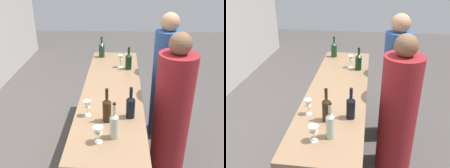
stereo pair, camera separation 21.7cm
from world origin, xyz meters
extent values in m
plane|color=#4C4744|center=(0.00, 0.00, 0.00)|extent=(12.00, 12.00, 0.00)
cube|color=brown|center=(0.00, 0.00, 0.43)|extent=(2.25, 0.54, 0.87)
cube|color=#8C6B4C|center=(0.00, 0.00, 0.89)|extent=(2.33, 0.62, 0.05)
cylinder|color=#B7C6B2|center=(-0.83, -0.05, 1.01)|extent=(0.07, 0.07, 0.18)
cone|color=#B7C6B2|center=(-0.83, -0.05, 1.12)|extent=(0.07, 0.07, 0.04)
cylinder|color=#B7C6B2|center=(-0.83, -0.05, 1.17)|extent=(0.02, 0.02, 0.08)
cylinder|color=black|center=(-0.83, -0.05, 1.22)|extent=(0.03, 0.03, 0.01)
cylinder|color=#331E0F|center=(-0.61, 0.02, 1.01)|extent=(0.07, 0.07, 0.18)
cone|color=#331E0F|center=(-0.61, 0.02, 1.12)|extent=(0.07, 0.07, 0.04)
cylinder|color=#331E0F|center=(-0.61, 0.02, 1.17)|extent=(0.03, 0.03, 0.08)
cylinder|color=black|center=(-0.61, 0.02, 1.22)|extent=(0.03, 0.03, 0.01)
cylinder|color=black|center=(-0.55, -0.18, 1.00)|extent=(0.08, 0.08, 0.17)
cone|color=black|center=(-0.55, -0.18, 1.10)|extent=(0.08, 0.08, 0.03)
cylinder|color=black|center=(-0.55, -0.18, 1.16)|extent=(0.03, 0.03, 0.07)
cylinder|color=black|center=(-0.55, -0.18, 1.20)|extent=(0.03, 0.03, 0.01)
cylinder|color=black|center=(0.54, -0.19, 1.00)|extent=(0.08, 0.08, 0.17)
cone|color=black|center=(0.54, -0.19, 1.10)|extent=(0.08, 0.08, 0.03)
cylinder|color=black|center=(0.54, -0.19, 1.15)|extent=(0.03, 0.03, 0.07)
cylinder|color=black|center=(0.54, -0.19, 1.19)|extent=(0.03, 0.03, 0.01)
cylinder|color=#193D1E|center=(0.98, 0.18, 1.00)|extent=(0.08, 0.08, 0.17)
cone|color=#193D1E|center=(0.98, 0.18, 1.10)|extent=(0.08, 0.08, 0.03)
cylinder|color=#193D1E|center=(0.98, 0.18, 1.16)|extent=(0.03, 0.03, 0.07)
cylinder|color=black|center=(0.98, 0.18, 1.20)|extent=(0.03, 0.03, 0.01)
cylinder|color=white|center=(0.60, -0.08, 0.92)|extent=(0.06, 0.06, 0.00)
cylinder|color=white|center=(0.60, -0.08, 0.96)|extent=(0.01, 0.01, 0.08)
cone|color=white|center=(0.60, -0.08, 1.04)|extent=(0.07, 0.07, 0.08)
cone|color=beige|center=(0.60, -0.08, 1.01)|extent=(0.06, 0.06, 0.03)
cylinder|color=white|center=(-0.90, 0.07, 0.92)|extent=(0.06, 0.06, 0.00)
cylinder|color=white|center=(-0.90, 0.07, 0.95)|extent=(0.01, 0.01, 0.06)
cone|color=white|center=(-0.90, 0.07, 1.02)|extent=(0.08, 0.08, 0.07)
cone|color=beige|center=(-0.90, 0.07, 0.99)|extent=(0.07, 0.07, 0.02)
cylinder|color=white|center=(-0.54, 0.19, 0.92)|extent=(0.06, 0.06, 0.00)
cylinder|color=white|center=(-0.54, 0.19, 0.95)|extent=(0.01, 0.01, 0.06)
cone|color=white|center=(-0.54, 0.19, 1.02)|extent=(0.07, 0.07, 0.08)
cone|color=beige|center=(-0.54, 0.19, 0.99)|extent=(0.06, 0.06, 0.02)
cylinder|color=#284C8C|center=(0.49, -0.64, 0.71)|extent=(0.37, 0.37, 1.43)
sphere|color=tan|center=(0.49, -0.64, 1.52)|extent=(0.22, 0.22, 0.22)
cylinder|color=maroon|center=(-0.12, -0.64, 0.68)|extent=(0.50, 0.50, 1.35)
sphere|color=brown|center=(-0.12, -0.64, 1.45)|extent=(0.22, 0.22, 0.22)
camera|label=1|loc=(-2.40, -0.10, 2.15)|focal=40.30mm
camera|label=2|loc=(-2.39, -0.31, 2.15)|focal=40.30mm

